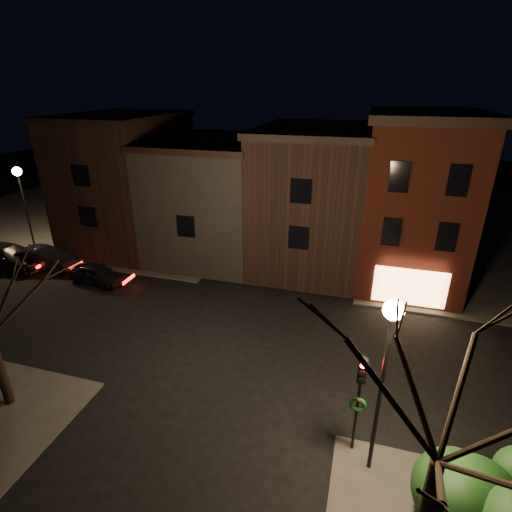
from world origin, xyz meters
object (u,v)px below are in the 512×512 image
(street_lamp_far, at_px, (21,187))
(traffic_signal, at_px, (359,391))
(parked_car_a, at_px, (97,274))
(parked_car_b, at_px, (43,258))
(street_lamp_near, at_px, (388,343))
(bare_tree_right, at_px, (458,383))
(parked_car_c, at_px, (10,256))

(street_lamp_far, relative_size, traffic_signal, 1.60)
(parked_car_a, relative_size, parked_car_b, 0.84)
(traffic_signal, bearing_deg, street_lamp_far, 154.55)
(street_lamp_near, bearing_deg, bare_tree_right, -62.53)
(bare_tree_right, relative_size, parked_car_a, 2.19)
(street_lamp_near, bearing_deg, parked_car_c, 158.83)
(bare_tree_right, xyz_separation_m, parked_car_b, (-23.80, 12.63, -5.38))
(street_lamp_near, xyz_separation_m, parked_car_b, (-22.50, 10.13, -4.41))
(street_lamp_near, relative_size, parked_car_b, 1.40)
(street_lamp_far, distance_m, traffic_signal, 27.35)
(parked_car_c, bearing_deg, parked_car_a, -93.26)
(street_lamp_far, height_order, parked_car_c, street_lamp_far)
(traffic_signal, bearing_deg, parked_car_b, 156.24)
(parked_car_b, height_order, parked_car_c, parked_car_c)
(parked_car_b, xyz_separation_m, parked_car_c, (-2.45, -0.47, 0.05))
(traffic_signal, bearing_deg, bare_tree_right, -57.59)
(street_lamp_near, xyz_separation_m, bare_tree_right, (1.30, -2.50, 0.97))
(street_lamp_near, height_order, traffic_signal, street_lamp_near)
(parked_car_a, height_order, parked_car_b, parked_car_b)
(parked_car_a, bearing_deg, bare_tree_right, -115.74)
(traffic_signal, relative_size, parked_car_c, 0.72)
(bare_tree_right, bearing_deg, parked_car_b, 152.04)
(street_lamp_far, distance_m, parked_car_a, 9.46)
(street_lamp_near, relative_size, bare_tree_right, 0.76)
(street_lamp_far, bearing_deg, parked_car_a, -20.88)
(street_lamp_near, distance_m, street_lamp_far, 28.00)
(parked_car_b, bearing_deg, parked_car_a, -104.24)
(parked_car_a, xyz_separation_m, parked_car_b, (-5.07, 0.89, 0.10))
(street_lamp_near, xyz_separation_m, street_lamp_far, (-25.20, 12.20, 0.00))
(traffic_signal, bearing_deg, parked_car_c, 159.36)
(parked_car_c, bearing_deg, parked_car_b, -79.19)
(street_lamp_far, bearing_deg, bare_tree_right, -29.02)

